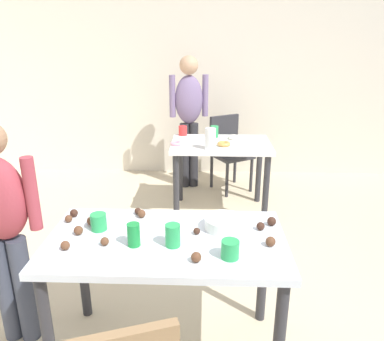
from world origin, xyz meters
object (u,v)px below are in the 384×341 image
Objects in this scene: person_adult_far at (189,111)px; soda_can at (134,235)px; mixing_bowl at (224,223)px; dining_table_near at (167,255)px; dining_table_far at (221,155)px; chair_far_table at (228,148)px; pitcher_far at (210,139)px; person_girl_near at (3,220)px.

person_adult_far is 2.70m from soda_can.
dining_table_near is at bearing -159.12° from mixing_bowl.
mixing_bowl is 1.78× the size of soda_can.
person_adult_far is 7.13× the size of mixing_bowl.
dining_table_far is at bearing 75.58° from soda_can.
person_adult_far is (-0.47, 0.03, 0.44)m from chair_far_table.
person_adult_far reaches higher than chair_far_table.
pitcher_far is at bearing 92.49° from mixing_bowl.
dining_table_far is at bearing 88.65° from mixing_bowl.
dining_table_far is 2.07m from soda_can.
mixing_bowl is (-0.04, -1.79, 0.16)m from dining_table_far.
dining_table_near is 0.24m from soda_can.
person_girl_near is at bearing -124.64° from dining_table_far.
pitcher_far is (0.24, -0.94, -0.08)m from person_adult_far.
pitcher_far is (0.25, 1.68, 0.21)m from dining_table_near.
chair_far_table is at bearing -3.16° from person_adult_far.
soda_can is (-0.51, -1.99, 0.19)m from dining_table_far.
dining_table_near is at bearing -4.64° from person_girl_near.
soda_can is (-0.47, -0.20, 0.03)m from mixing_bowl.
pitcher_far is at bearing -75.62° from person_adult_far.
dining_table_near is 0.36m from mixing_bowl.
person_girl_near reaches higher than dining_table_near.
chair_far_table reaches higher than dining_table_far.
mixing_bowl is at bearing 22.76° from soda_can.
dining_table_far is 0.84m from person_adult_far.
person_adult_far is at bearing 104.38° from pitcher_far.
mixing_bowl is (1.23, 0.05, -0.02)m from person_girl_near.
person_girl_near is at bearing 175.36° from dining_table_near.
dining_table_far is 0.35m from pitcher_far.
soda_can is 0.60× the size of pitcher_far.
person_girl_near reaches higher than chair_far_table.
mixing_bowl is (0.31, -2.50, -0.15)m from person_adult_far.
dining_table_near is 0.93m from person_girl_near.
dining_table_near is 1.95m from dining_table_far.
person_girl_near is (-1.27, -1.84, 0.18)m from dining_table_far.
person_adult_far reaches higher than dining_table_far.
chair_far_table is 0.56× the size of person_adult_far.
person_adult_far is 7.69× the size of pitcher_far.
mixing_bowl is 0.51m from soda_can.
person_adult_far is (-0.35, 0.70, 0.31)m from dining_table_far.
person_adult_far is 12.72× the size of soda_can.
dining_table_near is 6.30× the size of pitcher_far.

